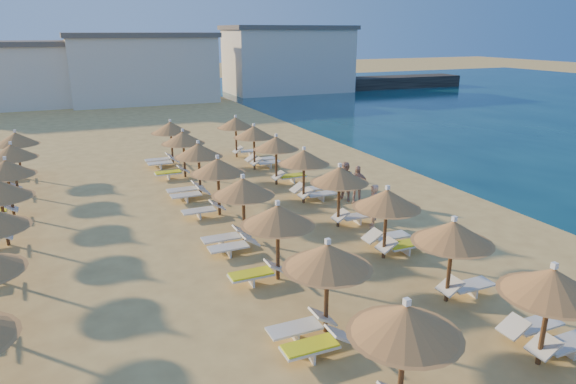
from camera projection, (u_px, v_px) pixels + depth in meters
name	position (u px, v px, depth m)	size (l,w,h in m)	color
ground	(324.00, 263.00, 17.38)	(220.00, 220.00, 0.00)	#E2B763
jetty	(358.00, 83.00, 68.42)	(30.00, 4.00, 1.50)	black
hotel_blocks	(163.00, 66.00, 57.55)	(48.39, 10.54, 8.10)	beige
parasol_row_east	(361.00, 187.00, 18.53)	(2.30, 31.40, 2.62)	brown
parasol_row_west	(259.00, 201.00, 17.01)	(2.30, 31.40, 2.62)	brown
loungers	(246.00, 246.00, 17.88)	(15.15, 29.70, 0.66)	silver
beachgoer_a	(373.00, 206.00, 20.28)	(0.64, 0.42, 1.75)	tan
beachgoer_c	(357.00, 184.00, 23.15)	(1.02, 0.43, 1.74)	tan
beachgoer_b	(345.00, 182.00, 23.43)	(0.88, 0.69, 1.82)	tan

